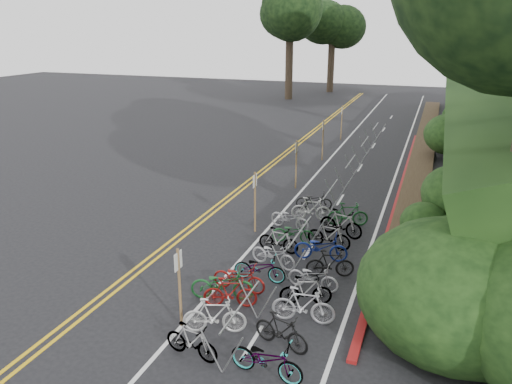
# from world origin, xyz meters

# --- Properties ---
(ground) EXTENTS (120.00, 120.00, 0.00)m
(ground) POSITION_xyz_m (0.00, 0.00, 0.00)
(ground) COLOR black
(ground) RESTS_ON ground
(road_markings) EXTENTS (7.47, 80.00, 0.01)m
(road_markings) POSITION_xyz_m (0.63, 10.10, 0.00)
(road_markings) COLOR gold
(road_markings) RESTS_ON ground
(red_curb) EXTENTS (0.25, 28.00, 0.10)m
(red_curb) POSITION_xyz_m (5.70, 12.00, 0.05)
(red_curb) COLOR maroon
(red_curb) RESTS_ON ground
(bike_rack_front) EXTENTS (1.13, 2.69, 1.15)m
(bike_rack_front) POSITION_xyz_m (2.84, -2.14, 0.83)
(bike_rack_front) COLOR gray
(bike_rack_front) RESTS_ON ground
(bike_racks_rest) EXTENTS (1.14, 23.00, 1.17)m
(bike_racks_rest) POSITION_xyz_m (3.00, 13.00, 0.85)
(bike_racks_rest) COLOR gray
(bike_racks_rest) RESTS_ON ground
(signpost_near) EXTENTS (0.08, 0.40, 2.34)m
(signpost_near) POSITION_xyz_m (0.98, -1.94, 1.34)
(signpost_near) COLOR brown
(signpost_near) RESTS_ON ground
(signposts_rest) EXTENTS (0.08, 18.40, 2.50)m
(signposts_rest) POSITION_xyz_m (0.60, 14.00, 1.43)
(signposts_rest) COLOR brown
(signposts_rest) RESTS_ON ground
(bike_front) EXTENTS (1.17, 2.04, 1.01)m
(bike_front) POSITION_xyz_m (1.48, -0.25, 0.51)
(bike_front) COLOR #144C1E
(bike_front) RESTS_ON ground
(bike_valet) EXTENTS (3.38, 13.26, 1.09)m
(bike_valet) POSITION_xyz_m (2.98, 2.21, 0.48)
(bike_valet) COLOR slate
(bike_valet) RESTS_ON ground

